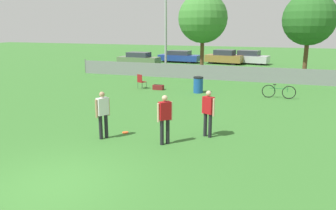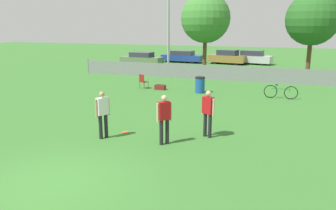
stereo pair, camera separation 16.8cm
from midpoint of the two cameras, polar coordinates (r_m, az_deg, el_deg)
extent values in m
plane|color=#38722D|center=(9.15, -19.77, -12.99)|extent=(120.00, 120.00, 0.00)
cube|color=gray|center=(25.08, 6.63, 5.67)|extent=(21.35, 0.03, 1.10)
cylinder|color=slate|center=(29.27, -14.34, 6.58)|extent=(0.07, 0.07, 1.21)
cylinder|color=#9E9EA3|center=(27.85, -0.58, 15.53)|extent=(0.20, 0.20, 9.82)
cylinder|color=brown|center=(27.79, 5.76, 8.52)|extent=(0.32, 0.32, 3.09)
sphere|color=#3D7F33|center=(27.69, 5.92, 14.82)|extent=(4.03, 4.03, 4.03)
cylinder|color=brown|center=(27.17, 22.64, 7.37)|extent=(0.32, 0.32, 3.02)
sphere|color=#286023|center=(27.06, 23.23, 13.61)|extent=(3.88, 3.88, 3.88)
cylinder|color=black|center=(12.13, 6.12, -3.40)|extent=(0.13, 0.13, 0.89)
cylinder|color=black|center=(12.00, 6.94, -3.60)|extent=(0.13, 0.13, 0.89)
cube|color=#B21419|center=(11.86, 6.63, -0.03)|extent=(0.46, 0.37, 0.62)
sphere|color=#D8AD8C|center=(11.77, 6.68, 2.03)|extent=(0.19, 0.19, 0.19)
cylinder|color=#D8AD8C|center=(12.02, 5.71, -0.04)|extent=(0.08, 0.08, 0.64)
cylinder|color=#D8AD8C|center=(11.73, 7.55, -0.43)|extent=(0.08, 0.08, 0.64)
cylinder|color=black|center=(12.00, -12.03, -3.81)|extent=(0.13, 0.13, 0.89)
cylinder|color=black|center=(12.10, -11.11, -3.62)|extent=(0.13, 0.13, 0.89)
cube|color=silver|center=(11.85, -11.74, -0.24)|extent=(0.40, 0.46, 0.62)
sphere|color=tan|center=(11.76, -11.84, 1.82)|extent=(0.19, 0.19, 0.19)
cylinder|color=tan|center=(11.76, -12.76, -0.62)|extent=(0.08, 0.08, 0.64)
cylinder|color=tan|center=(11.97, -10.71, -0.26)|extent=(0.08, 0.08, 0.64)
cylinder|color=black|center=(11.19, -1.50, -4.79)|extent=(0.13, 0.13, 0.89)
cylinder|color=black|center=(11.28, -0.48, -4.63)|extent=(0.13, 0.13, 0.89)
cube|color=#B21419|center=(11.02, -1.00, -1.00)|extent=(0.44, 0.44, 0.62)
sphere|color=#D8AD8C|center=(10.92, -1.01, 1.22)|extent=(0.19, 0.19, 0.19)
cylinder|color=#D8AD8C|center=(10.94, -2.14, -1.35)|extent=(0.08, 0.08, 0.64)
cylinder|color=#D8AD8C|center=(11.13, 0.12, -1.07)|extent=(0.08, 0.08, 0.64)
cylinder|color=#E5591E|center=(12.65, -7.83, -4.76)|extent=(0.24, 0.24, 0.03)
torus|color=#E5591E|center=(12.65, -7.83, -4.75)|extent=(0.25, 0.25, 0.03)
cylinder|color=#333338|center=(21.44, -4.02, 3.45)|extent=(0.02, 0.02, 0.41)
cylinder|color=#333338|center=(21.71, -4.74, 3.57)|extent=(0.02, 0.02, 0.41)
cylinder|color=#333338|center=(21.17, -4.78, 3.31)|extent=(0.02, 0.02, 0.41)
cylinder|color=#333338|center=(21.45, -5.49, 3.43)|extent=(0.02, 0.02, 0.41)
cube|color=maroon|center=(21.40, -4.77, 4.03)|extent=(0.57, 0.57, 0.03)
cube|color=maroon|center=(21.22, -5.19, 4.66)|extent=(0.41, 0.19, 0.49)
torus|color=black|center=(19.42, 16.87, 2.32)|extent=(0.74, 0.05, 0.74)
torus|color=black|center=(19.40, 20.08, 2.07)|extent=(0.74, 0.05, 0.74)
cylinder|color=#267238|center=(19.37, 18.52, 2.75)|extent=(1.00, 0.05, 0.04)
cylinder|color=#267238|center=(19.37, 17.81, 2.80)|extent=(0.03, 0.03, 0.38)
cylinder|color=#267238|center=(19.37, 19.87, 2.64)|extent=(0.03, 0.03, 0.35)
cube|color=black|center=(19.34, 17.86, 3.41)|extent=(0.16, 0.06, 0.04)
cylinder|color=black|center=(19.34, 19.91, 3.14)|extent=(0.03, 0.44, 0.03)
cylinder|color=#194C99|center=(20.02, 5.04, 3.41)|extent=(0.57, 0.57, 0.90)
cylinder|color=black|center=(19.94, 5.07, 4.80)|extent=(0.60, 0.60, 0.08)
cube|color=maroon|center=(20.98, -1.93, 3.10)|extent=(0.67, 0.37, 0.30)
cube|color=black|center=(20.96, -1.94, 3.55)|extent=(0.57, 0.04, 0.02)
cylinder|color=black|center=(34.62, -2.70, 7.52)|extent=(0.63, 0.20, 0.63)
cylinder|color=black|center=(33.30, -3.71, 7.27)|extent=(0.63, 0.20, 0.63)
cylinder|color=black|center=(35.77, -6.67, 7.64)|extent=(0.63, 0.20, 0.63)
cylinder|color=black|center=(34.50, -7.79, 7.39)|extent=(0.63, 0.20, 0.63)
cube|color=#59724C|center=(34.50, -5.25, 7.81)|extent=(4.37, 1.81, 0.65)
cube|color=#2D333D|center=(34.45, -5.27, 8.75)|extent=(2.29, 1.54, 0.48)
cylinder|color=black|center=(37.30, 4.33, 7.93)|extent=(0.63, 0.21, 0.62)
cylinder|color=black|center=(35.86, 3.56, 7.72)|extent=(0.63, 0.21, 0.62)
cylinder|color=black|center=(38.27, 0.25, 8.11)|extent=(0.63, 0.21, 0.62)
cylinder|color=black|center=(36.86, -0.65, 7.90)|extent=(0.63, 0.21, 0.62)
cube|color=navy|center=(37.03, 1.86, 8.24)|extent=(4.66, 2.00, 0.63)
cube|color=#2D333D|center=(36.98, 1.86, 9.09)|extent=(2.46, 1.67, 0.47)
cylinder|color=black|center=(36.36, 11.85, 7.58)|extent=(0.69, 0.28, 0.67)
cylinder|color=black|center=(34.92, 11.14, 7.38)|extent=(0.69, 0.28, 0.67)
cylinder|color=black|center=(37.11, 8.22, 7.84)|extent=(0.69, 0.28, 0.67)
cylinder|color=black|center=(35.70, 7.38, 7.65)|extent=(0.69, 0.28, 0.67)
cube|color=olive|center=(35.98, 9.65, 8.00)|extent=(4.14, 2.31, 0.74)
cube|color=#2D333D|center=(35.93, 9.69, 9.03)|extent=(2.25, 1.82, 0.55)
cylinder|color=black|center=(36.83, 15.96, 7.38)|extent=(0.65, 0.29, 0.63)
cylinder|color=black|center=(35.43, 15.38, 7.19)|extent=(0.65, 0.29, 0.63)
cylinder|color=black|center=(37.52, 12.12, 7.71)|extent=(0.65, 0.29, 0.63)
cylinder|color=black|center=(36.15, 11.41, 7.53)|extent=(0.65, 0.29, 0.63)
cube|color=#B7B7BC|center=(36.44, 13.73, 7.83)|extent=(4.38, 2.41, 0.72)
cube|color=#2D333D|center=(36.38, 13.78, 8.81)|extent=(2.39, 1.84, 0.54)
camera|label=1|loc=(0.08, -90.39, -0.09)|focal=35.00mm
camera|label=2|loc=(0.08, 89.61, 0.09)|focal=35.00mm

